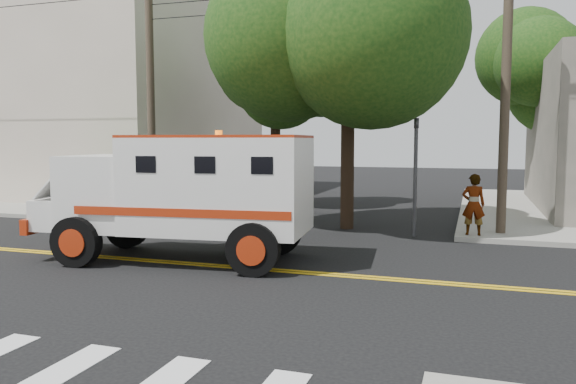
% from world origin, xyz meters
% --- Properties ---
extents(ground, '(100.00, 100.00, 0.00)m').
position_xyz_m(ground, '(0.00, 0.00, 0.00)').
color(ground, black).
rests_on(ground, ground).
extents(sidewalk_nw, '(17.00, 17.00, 0.15)m').
position_xyz_m(sidewalk_nw, '(-13.50, 13.50, 0.07)').
color(sidewalk_nw, gray).
rests_on(sidewalk_nw, ground).
extents(building_left, '(16.00, 14.00, 10.00)m').
position_xyz_m(building_left, '(-15.50, 15.00, 5.15)').
color(building_left, '#BEAE9C').
rests_on(building_left, sidewalk_nw).
extents(utility_pole_left, '(0.28, 0.28, 9.00)m').
position_xyz_m(utility_pole_left, '(-5.60, 6.00, 4.50)').
color(utility_pole_left, '#382D23').
rests_on(utility_pole_left, ground).
extents(utility_pole_right, '(0.28, 0.28, 9.00)m').
position_xyz_m(utility_pole_right, '(6.30, 6.20, 4.50)').
color(utility_pole_right, '#382D23').
rests_on(utility_pole_right, ground).
extents(tree_main, '(6.08, 5.70, 9.85)m').
position_xyz_m(tree_main, '(1.94, 6.21, 7.20)').
color(tree_main, black).
rests_on(tree_main, ground).
extents(tree_left, '(4.48, 4.20, 7.70)m').
position_xyz_m(tree_left, '(-2.68, 11.79, 5.73)').
color(tree_left, black).
rests_on(tree_left, ground).
extents(tree_right, '(4.80, 4.50, 8.20)m').
position_xyz_m(tree_right, '(8.84, 15.77, 6.09)').
color(tree_right, black).
rests_on(tree_right, ground).
extents(traffic_signal, '(0.15, 0.18, 3.60)m').
position_xyz_m(traffic_signal, '(3.80, 5.60, 2.23)').
color(traffic_signal, '#3F3F42').
rests_on(traffic_signal, ground).
extents(accessibility_sign, '(0.45, 0.10, 2.02)m').
position_xyz_m(accessibility_sign, '(-6.20, 6.17, 1.37)').
color(accessibility_sign, '#3F3F42').
rests_on(accessibility_sign, ground).
extents(palm_planter, '(3.52, 2.63, 2.36)m').
position_xyz_m(palm_planter, '(-7.44, 6.62, 1.65)').
color(palm_planter, '#1E3314').
rests_on(palm_planter, sidewalk_nw).
extents(armored_truck, '(6.92, 3.30, 3.05)m').
position_xyz_m(armored_truck, '(-1.15, 0.34, 1.74)').
color(armored_truck, silver).
rests_on(armored_truck, ground).
extents(pedestrian_a, '(0.69, 0.48, 1.81)m').
position_xyz_m(pedestrian_a, '(5.50, 5.50, 1.05)').
color(pedestrian_a, gray).
rests_on(pedestrian_a, sidewalk_ne).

